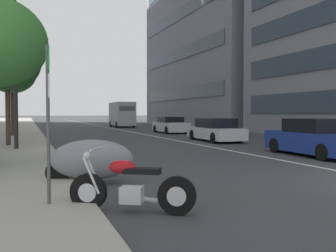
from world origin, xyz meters
TOP-DOWN VIEW (x-y plane):
  - lane_centre_stripe at (35.00, 0.00)m, footprint 110.00×0.16m
  - motorcycle_second_in_row at (-0.03, 6.86)m, footprint 1.26×1.95m
  - motorcycle_by_sign_pole at (2.71, 7.08)m, footprint 1.33×2.12m
  - car_far_down_avenue at (5.29, -2.16)m, footprint 4.37×2.02m
  - car_approaching_light at (13.20, -2.02)m, footprint 4.73×2.00m
  - car_lead_in_lane at (22.14, -2.68)m, footprint 4.19×1.89m
  - delivery_van_ahead at (36.03, -1.98)m, footprint 5.90×2.34m
  - parking_sign_by_curb at (0.50, 8.15)m, footprint 0.32×0.06m
  - street_lamp_with_banners at (10.91, 8.60)m, footprint 1.26×2.49m
  - street_tree_near_plaza_corner at (12.90, 9.35)m, footprint 3.10×3.10m
  - street_tree_far_plaza at (20.67, 9.43)m, footprint 3.18×3.18m

SIDE VIEW (x-z plane):
  - lane_centre_stripe at x=35.00m, z-range 0.00..0.01m
  - motorcycle_second_in_row at x=-0.03m, z-range -0.13..0.97m
  - motorcycle_by_sign_pole at x=2.71m, z-range 0.05..1.12m
  - car_lead_in_lane at x=22.14m, z-range -0.05..1.31m
  - car_approaching_light at x=13.20m, z-range -0.04..1.33m
  - car_far_down_avenue at x=5.29m, z-range -0.06..1.41m
  - delivery_van_ahead at x=36.03m, z-range 0.09..3.00m
  - parking_sign_by_curb at x=0.50m, z-range 0.49..3.20m
  - street_tree_near_plaza_corner at x=12.90m, z-range 1.45..6.70m
  - street_tree_far_plaza at x=20.67m, z-range 1.57..7.13m
  - street_lamp_with_banners at x=10.91m, z-range 0.93..9.43m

